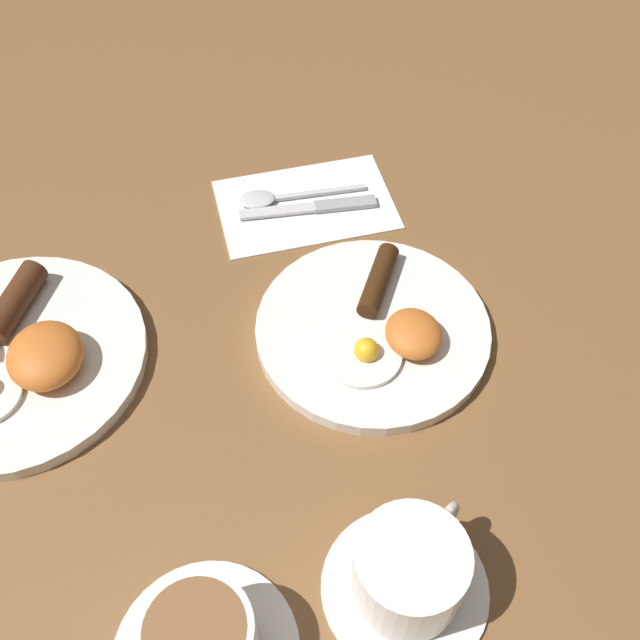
% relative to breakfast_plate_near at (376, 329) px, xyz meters
% --- Properties ---
extents(ground_plane, '(3.00, 3.00, 0.00)m').
position_rel_breakfast_plate_near_xyz_m(ground_plane, '(0.00, 0.00, -0.01)').
color(ground_plane, brown).
extents(breakfast_plate_near, '(0.25, 0.25, 0.04)m').
position_rel_breakfast_plate_near_xyz_m(breakfast_plate_near, '(0.00, 0.00, 0.00)').
color(breakfast_plate_near, white).
rests_on(breakfast_plate_near, ground_plane).
extents(breakfast_plate_far, '(0.27, 0.27, 0.05)m').
position_rel_breakfast_plate_near_xyz_m(breakfast_plate_far, '(0.06, 0.36, 0.00)').
color(breakfast_plate_far, white).
rests_on(breakfast_plate_far, ground_plane).
extents(teacup_near, '(0.14, 0.14, 0.08)m').
position_rel_breakfast_plate_near_xyz_m(teacup_near, '(-0.26, 0.05, 0.03)').
color(teacup_near, white).
rests_on(teacup_near, ground_plane).
extents(napkin, '(0.14, 0.21, 0.01)m').
position_rel_breakfast_plate_near_xyz_m(napkin, '(0.21, 0.02, -0.01)').
color(napkin, white).
rests_on(napkin, ground_plane).
extents(knife, '(0.03, 0.17, 0.01)m').
position_rel_breakfast_plate_near_xyz_m(knife, '(0.20, 0.01, -0.00)').
color(knife, silver).
rests_on(knife, napkin).
extents(spoon, '(0.03, 0.16, 0.01)m').
position_rel_breakfast_plate_near_xyz_m(spoon, '(0.22, 0.06, -0.00)').
color(spoon, silver).
rests_on(spoon, napkin).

